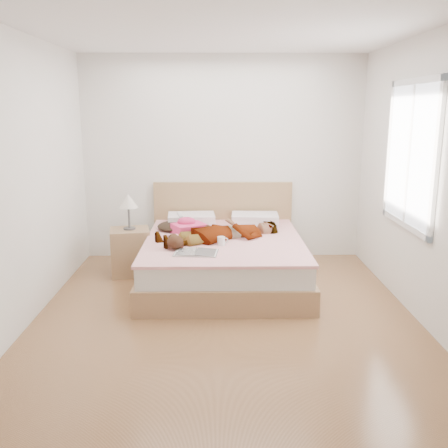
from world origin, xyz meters
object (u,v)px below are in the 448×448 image
towel (188,227)px  plush_toy (175,242)px  woman (222,229)px  coffee_mug (222,241)px  bed (224,256)px  magazine (196,253)px  nightstand (130,248)px  phone (180,215)px

towel → plush_toy: (-0.10, -0.66, 0.00)m
woman → coffee_mug: size_ratio=11.96×
bed → woman: bearing=-109.0°
magazine → bed: bearing=66.7°
plush_toy → nightstand: nightstand is taller
phone → bed: 0.75m
coffee_mug → nightstand: 1.24m
towel → coffee_mug: towel is taller
woman → nightstand: (-1.08, 0.27, -0.29)m
phone → plush_toy: (0.01, -0.84, -0.11)m
woman → bed: bed is taller
woman → magazine: (-0.27, -0.61, -0.09)m
woman → coffee_mug: woman is taller
plush_toy → nightstand: 0.96m
plush_toy → nightstand: size_ratio=0.29×
phone → nightstand: size_ratio=0.10×
bed → coffee_mug: 0.46m
woman → phone: 0.65m
phone → magazine: bearing=-102.8°
nightstand → towel: bearing=-3.3°
woman → towel: bearing=-146.0°
bed → coffee_mug: size_ratio=16.82×
woman → towel: size_ratio=3.31×
magazine → plush_toy: (-0.23, 0.18, 0.07)m
magazine → coffee_mug: (0.26, 0.31, 0.04)m
plush_toy → nightstand: bearing=130.0°
coffee_mug → nightstand: (-1.08, 0.57, -0.24)m
bed → towel: 0.54m
magazine → plush_toy: bearing=142.3°
phone → towel: size_ratio=0.22×
nightstand → bed: bearing=-10.5°
phone → nightstand: nightstand is taller
phone → woman: bearing=-64.4°
woman → magazine: bearing=-49.4°
woman → phone: (-0.50, 0.40, 0.08)m
woman → plush_toy: bearing=-74.3°
bed → plush_toy: bed is taller
towel → plush_toy: bearing=-99.0°
plush_toy → bed: bearing=44.0°
phone → bed: (0.52, -0.34, -0.42)m
towel → coffee_mug: 0.65m
woman → plush_toy: size_ratio=5.21×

